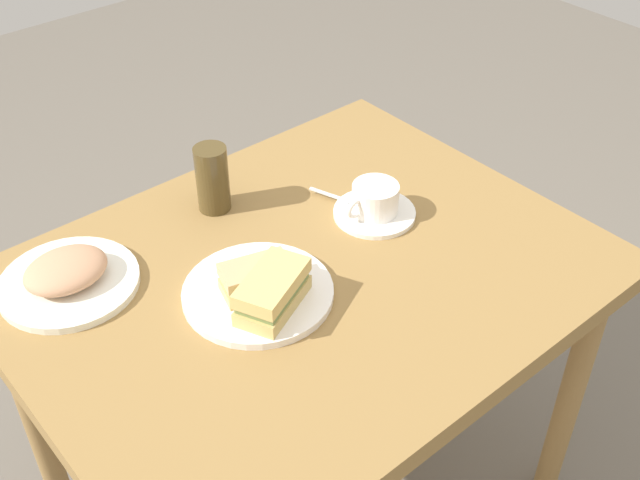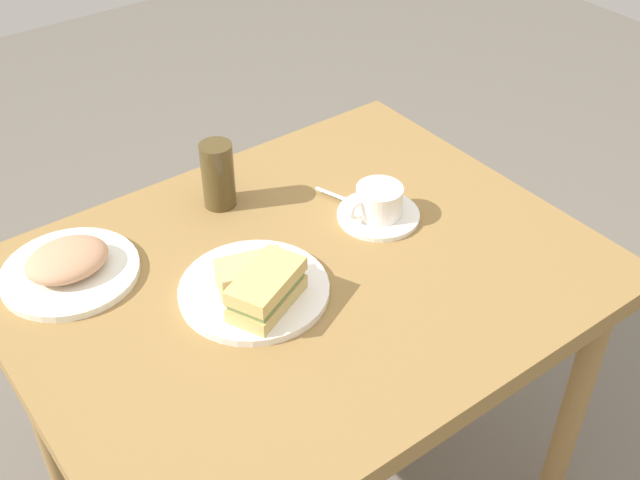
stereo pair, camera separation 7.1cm
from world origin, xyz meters
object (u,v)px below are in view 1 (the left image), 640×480
(sandwich_front, at_px, (255,277))
(coffee_cup, at_px, (375,198))
(dining_table, at_px, (306,303))
(side_plate, at_px, (69,283))
(coffee_saucer, at_px, (374,213))
(sandwich_plate, at_px, (258,293))
(sandwich_back, at_px, (272,292))
(spoon, at_px, (339,198))
(drinking_glass, at_px, (212,179))

(sandwich_front, bearing_deg, coffee_cup, 6.60)
(dining_table, relative_size, side_plate, 4.19)
(dining_table, xyz_separation_m, coffee_saucer, (0.21, 0.04, 0.09))
(dining_table, xyz_separation_m, sandwich_plate, (-0.10, -0.00, 0.09))
(sandwich_back, distance_m, side_plate, 0.37)
(dining_table, distance_m, sandwich_front, 0.16)
(coffee_cup, bearing_deg, sandwich_front, -173.40)
(spoon, bearing_deg, dining_table, -147.60)
(sandwich_plate, distance_m, side_plate, 0.33)
(drinking_glass, bearing_deg, side_plate, -175.06)
(sandwich_front, bearing_deg, drinking_glass, 70.28)
(sandwich_plate, height_order, drinking_glass, drinking_glass)
(dining_table, bearing_deg, spoon, 32.40)
(dining_table, distance_m, sandwich_back, 0.18)
(dining_table, relative_size, coffee_cup, 8.70)
(sandwich_plate, relative_size, sandwich_front, 2.00)
(sandwich_back, height_order, drinking_glass, drinking_glass)
(sandwich_back, bearing_deg, sandwich_plate, 83.86)
(spoon, xyz_separation_m, side_plate, (-0.52, 0.12, -0.01))
(sandwich_front, xyz_separation_m, sandwich_back, (-0.00, -0.05, 0.01))
(coffee_cup, bearing_deg, drinking_glass, 134.65)
(coffee_cup, height_order, side_plate, coffee_cup)
(sandwich_back, relative_size, spoon, 1.65)
(sandwich_front, relative_size, sandwich_back, 0.81)
(sandwich_plate, relative_size, side_plate, 1.07)
(sandwich_plate, bearing_deg, sandwich_front, 115.13)
(coffee_saucer, relative_size, spoon, 1.65)
(sandwich_plate, bearing_deg, sandwich_back, -96.14)
(coffee_saucer, bearing_deg, dining_table, -169.30)
(spoon, height_order, side_plate, spoon)
(coffee_saucer, relative_size, side_plate, 0.66)
(sandwich_front, bearing_deg, sandwich_plate, -64.87)
(sandwich_plate, bearing_deg, spoon, 22.04)
(dining_table, bearing_deg, sandwich_back, -155.62)
(coffee_cup, relative_size, side_plate, 0.48)
(coffee_saucer, xyz_separation_m, coffee_cup, (-0.00, -0.00, 0.04))
(sandwich_plate, xyz_separation_m, coffee_cup, (0.31, 0.04, 0.03))
(dining_table, height_order, sandwich_front, sandwich_front)
(sandwich_front, height_order, drinking_glass, drinking_glass)
(spoon, bearing_deg, coffee_saucer, -71.06)
(sandwich_front, height_order, coffee_cup, same)
(dining_table, distance_m, side_plate, 0.42)
(sandwich_plate, bearing_deg, coffee_cup, 7.30)
(sandwich_back, relative_size, coffee_cup, 1.37)
(sandwich_front, distance_m, sandwich_back, 0.05)
(side_plate, bearing_deg, coffee_saucer, -19.56)
(dining_table, xyz_separation_m, side_plate, (-0.34, 0.23, 0.09))
(sandwich_plate, distance_m, sandwich_back, 0.06)
(coffee_saucer, bearing_deg, sandwich_front, -173.43)
(side_plate, relative_size, drinking_glass, 1.79)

